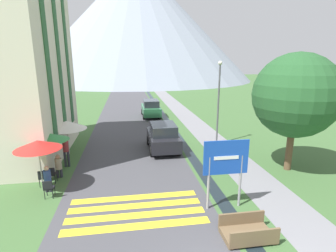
% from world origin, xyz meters
% --- Properties ---
extents(ground_plane, '(160.00, 160.00, 0.00)m').
position_xyz_m(ground_plane, '(0.00, 20.00, 0.00)').
color(ground_plane, '#3D6033').
extents(road, '(6.40, 60.00, 0.01)m').
position_xyz_m(road, '(-2.50, 30.00, 0.00)').
color(road, '#424247').
rests_on(road, ground_plane).
extents(footpath, '(2.20, 60.00, 0.01)m').
position_xyz_m(footpath, '(3.60, 30.00, 0.00)').
color(footpath, slate).
rests_on(footpath, ground_plane).
extents(drainage_channel, '(0.60, 60.00, 0.00)m').
position_xyz_m(drainage_channel, '(1.20, 30.00, 0.00)').
color(drainage_channel, black).
rests_on(drainage_channel, ground_plane).
extents(crosswalk_marking, '(5.44, 2.54, 0.01)m').
position_xyz_m(crosswalk_marking, '(-2.50, 4.32, 0.01)').
color(crosswalk_marking, yellow).
rests_on(crosswalk_marking, ground_plane).
extents(mountain_distant, '(67.35, 67.35, 33.97)m').
position_xyz_m(mountain_distant, '(1.23, 78.69, 16.98)').
color(mountain_distant, gray).
rests_on(mountain_distant, ground_plane).
extents(hotel_building, '(5.89, 9.24, 12.17)m').
position_xyz_m(hotel_building, '(-9.39, 12.00, 6.53)').
color(hotel_building, beige).
rests_on(hotel_building, ground_plane).
extents(road_sign, '(1.84, 0.11, 2.89)m').
position_xyz_m(road_sign, '(1.08, 4.01, 1.92)').
color(road_sign, gray).
rests_on(road_sign, ground_plane).
extents(footbridge, '(1.70, 1.10, 0.65)m').
position_xyz_m(footbridge, '(1.20, 2.05, 0.23)').
color(footbridge, brown).
rests_on(footbridge, ground_plane).
extents(parked_car_near, '(1.98, 3.94, 1.82)m').
position_xyz_m(parked_car_near, '(-0.40, 11.51, 0.91)').
color(parked_car_near, black).
rests_on(parked_car_near, ground_plane).
extents(parked_car_far, '(1.91, 4.10, 1.82)m').
position_xyz_m(parked_car_far, '(-0.22, 22.23, 0.91)').
color(parked_car_far, '#28663D').
rests_on(parked_car_far, ground_plane).
extents(cafe_chair_near_left, '(0.40, 0.40, 0.85)m').
position_xyz_m(cafe_chair_near_left, '(-6.77, 7.07, 0.51)').
color(cafe_chair_near_left, black).
rests_on(cafe_chair_near_left, ground_plane).
extents(cafe_chair_far_left, '(0.40, 0.40, 0.85)m').
position_xyz_m(cafe_chair_far_left, '(-6.97, 9.76, 0.51)').
color(cafe_chair_far_left, black).
rests_on(cafe_chair_far_left, ground_plane).
extents(cafe_chair_nearest, '(0.40, 0.40, 0.85)m').
position_xyz_m(cafe_chair_nearest, '(-6.23, 5.91, 0.51)').
color(cafe_chair_nearest, black).
rests_on(cafe_chair_nearest, ground_plane).
extents(cafe_chair_near_right, '(0.40, 0.40, 0.85)m').
position_xyz_m(cafe_chair_near_right, '(-6.49, 7.39, 0.51)').
color(cafe_chair_near_right, black).
rests_on(cafe_chair_near_right, ground_plane).
extents(cafe_umbrella_front_red, '(2.04, 2.04, 2.45)m').
position_xyz_m(cafe_umbrella_front_red, '(-6.70, 6.68, 2.24)').
color(cafe_umbrella_front_red, '#B7B2A8').
rests_on(cafe_umbrella_front_red, ground_plane).
extents(cafe_umbrella_middle_green, '(1.93, 1.93, 2.23)m').
position_xyz_m(cafe_umbrella_middle_green, '(-6.73, 8.61, 2.04)').
color(cafe_umbrella_middle_green, '#B7B2A8').
rests_on(cafe_umbrella_middle_green, ground_plane).
extents(cafe_umbrella_rear_white, '(2.45, 2.45, 2.21)m').
position_xyz_m(cafe_umbrella_rear_white, '(-6.51, 11.58, 1.94)').
color(cafe_umbrella_rear_white, '#B7B2A8').
rests_on(cafe_umbrella_rear_white, ground_plane).
extents(person_seated_near, '(0.32, 0.32, 1.27)m').
position_xyz_m(person_seated_near, '(-6.42, 6.53, 0.70)').
color(person_seated_near, '#282833').
rests_on(person_seated_near, ground_plane).
extents(person_seated_far, '(0.32, 0.32, 1.25)m').
position_xyz_m(person_seated_far, '(-6.30, 8.06, 0.69)').
color(person_seated_far, '#282833').
rests_on(person_seated_far, ground_plane).
extents(person_standing_terrace, '(0.32, 0.32, 1.77)m').
position_xyz_m(person_standing_terrace, '(-6.20, 9.48, 1.03)').
color(person_standing_terrace, '#282833').
rests_on(person_standing_terrace, ground_plane).
extents(streetlamp, '(0.28, 0.28, 5.85)m').
position_xyz_m(streetlamp, '(3.60, 12.14, 3.42)').
color(streetlamp, '#515156').
rests_on(streetlamp, ground_plane).
extents(tree_by_path, '(4.42, 4.42, 6.33)m').
position_xyz_m(tree_by_path, '(5.99, 7.18, 4.11)').
color(tree_by_path, brown).
rests_on(tree_by_path, ground_plane).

